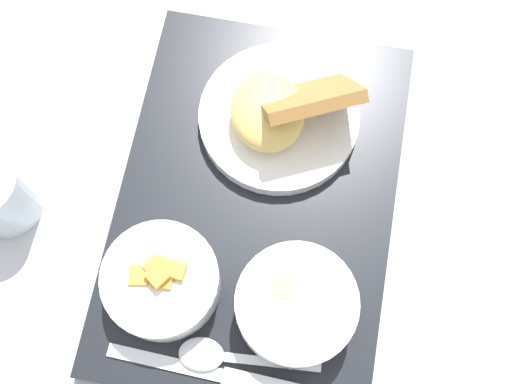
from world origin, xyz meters
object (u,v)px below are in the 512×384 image
bowl_soup (296,305)px  spoon (223,357)px  bowl_salad (162,281)px  plate_main (279,113)px  knife (243,381)px

bowl_soup → spoon: 0.09m
bowl_soup → spoon: bearing=127.5°
bowl_soup → spoon: bowl_soup is taller
bowl_salad → plate_main: plate_main is taller
bowl_soup → plate_main: 0.21m
bowl_salad → bowl_soup: bearing=-96.4°
bowl_soup → plate_main: size_ratio=0.67×
bowl_soup → knife: (-0.07, 0.05, -0.02)m
knife → spoon: (0.02, 0.02, -0.00)m
bowl_salad → spoon: bearing=-135.6°
bowl_soup → plate_main: (0.21, 0.03, -0.01)m
bowl_salad → plate_main: 0.22m
plate_main → bowl_salad: bearing=151.3°
plate_main → knife: (-0.28, 0.02, -0.02)m
plate_main → bowl_soup: bearing=-172.0°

